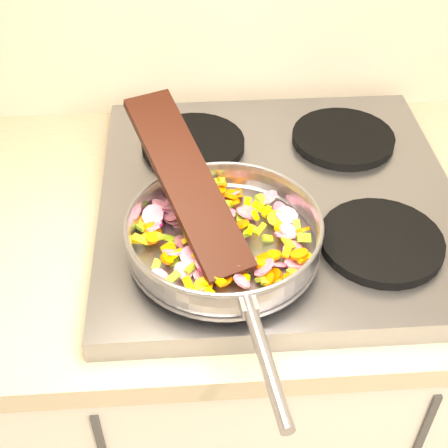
{
  "coord_description": "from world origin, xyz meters",
  "views": [
    {
      "loc": [
        -0.85,
        0.85,
        1.61
      ],
      "look_at": [
        -0.8,
        1.52,
        1.0
      ],
      "focal_mm": 50.0,
      "sensor_mm": 36.0,
      "label": 1
    }
  ],
  "objects": [
    {
      "name": "wooden_spatula",
      "position": [
        -0.85,
        1.58,
        1.04
      ],
      "size": [
        0.19,
        0.31,
        0.13
      ],
      "primitive_type": "cube",
      "rotation": [
        0.0,
        -0.37,
        1.97
      ],
      "color": "black",
      "rests_on": "saute_pan"
    },
    {
      "name": "grate_br",
      "position": [
        -0.56,
        1.81,
        0.95
      ],
      "size": [
        0.19,
        0.19,
        0.02
      ],
      "primitive_type": "cylinder",
      "color": "black",
      "rests_on": "cooktop"
    },
    {
      "name": "grate_fr",
      "position": [
        -0.56,
        1.52,
        0.95
      ],
      "size": [
        0.19,
        0.19,
        0.02
      ],
      "primitive_type": "cylinder",
      "color": "black",
      "rests_on": "cooktop"
    },
    {
      "name": "grate_bl",
      "position": [
        -0.84,
        1.81,
        0.95
      ],
      "size": [
        0.19,
        0.19,
        0.02
      ],
      "primitive_type": "cylinder",
      "color": "black",
      "rests_on": "cooktop"
    },
    {
      "name": "saute_pan",
      "position": [
        -0.8,
        1.52,
        0.99
      ],
      "size": [
        0.33,
        0.49,
        0.05
      ],
      "rotation": [
        0.0,
        0.0,
        0.14
      ],
      "color": "#9E9EA5",
      "rests_on": "grate_fl"
    },
    {
      "name": "vegetable_heap",
      "position": [
        -0.81,
        1.52,
        0.98
      ],
      "size": [
        0.27,
        0.27,
        0.05
      ],
      "color": "orange",
      "rests_on": "saute_pan"
    },
    {
      "name": "grate_fl",
      "position": [
        -0.84,
        1.52,
        0.95
      ],
      "size": [
        0.19,
        0.19,
        0.02
      ],
      "primitive_type": "cylinder",
      "color": "black",
      "rests_on": "cooktop"
    },
    {
      "name": "cooktop",
      "position": [
        -0.7,
        1.67,
        0.92
      ],
      "size": [
        0.6,
        0.6,
        0.04
      ],
      "primitive_type": "cube",
      "color": "#939399",
      "rests_on": "counter_top"
    }
  ]
}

